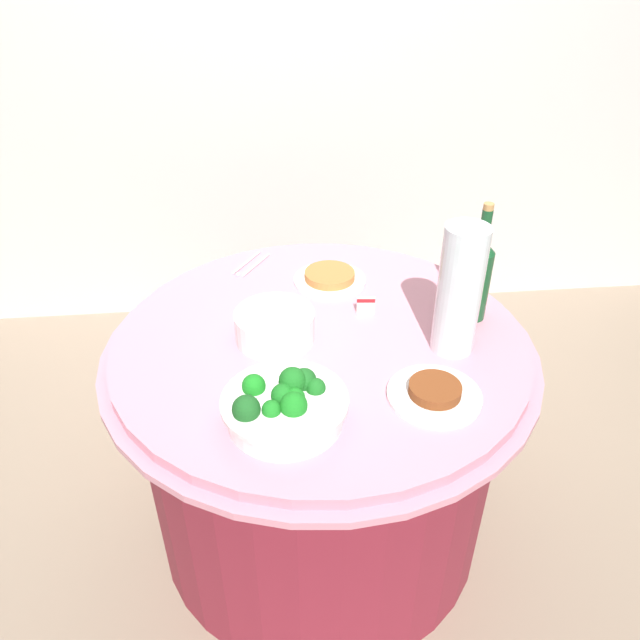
{
  "coord_description": "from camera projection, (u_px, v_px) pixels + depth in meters",
  "views": [
    {
      "loc": [
        -0.13,
        -1.3,
        1.66
      ],
      "look_at": [
        0.0,
        0.0,
        0.79
      ],
      "focal_mm": 33.72,
      "sensor_mm": 36.0,
      "label": 1
    }
  ],
  "objects": [
    {
      "name": "broccoli_bowl",
      "position": [
        284.0,
        405.0,
        1.31
      ],
      "size": [
        0.28,
        0.28,
        0.11
      ],
      "color": "white",
      "rests_on": "buffet_table"
    },
    {
      "name": "food_plate_peanuts",
      "position": [
        330.0,
        278.0,
        1.83
      ],
      "size": [
        0.22,
        0.22,
        0.04
      ],
      "color": "white",
      "rests_on": "buffet_table"
    },
    {
      "name": "ground_plane",
      "position": [
        320.0,
        516.0,
        2.01
      ],
      "size": [
        6.0,
        6.0,
        0.0
      ],
      "primitive_type": "plane",
      "color": "gray"
    },
    {
      "name": "plate_stack",
      "position": [
        275.0,
        325.0,
        1.57
      ],
      "size": [
        0.21,
        0.21,
        0.08
      ],
      "color": "white",
      "rests_on": "buffet_table"
    },
    {
      "name": "serving_tongs",
      "position": [
        250.0,
        265.0,
        1.93
      ],
      "size": [
        0.12,
        0.16,
        0.01
      ],
      "color": "silver",
      "rests_on": "buffet_table"
    },
    {
      "name": "decorative_fruit_vase",
      "position": [
        458.0,
        297.0,
        1.48
      ],
      "size": [
        0.11,
        0.11,
        0.34
      ],
      "color": "silver",
      "rests_on": "buffet_table"
    },
    {
      "name": "food_plate_stir_fry",
      "position": [
        434.0,
        393.0,
        1.39
      ],
      "size": [
        0.22,
        0.22,
        0.04
      ],
      "color": "white",
      "rests_on": "buffet_table"
    },
    {
      "name": "buffet_table",
      "position": [
        320.0,
        435.0,
        1.81
      ],
      "size": [
        1.16,
        1.16,
        0.74
      ],
      "color": "maroon",
      "rests_on": "ground_plane"
    },
    {
      "name": "label_placard_front",
      "position": [
        366.0,
        304.0,
        1.68
      ],
      "size": [
        0.05,
        0.01,
        0.05
      ],
      "color": "white",
      "rests_on": "buffet_table"
    },
    {
      "name": "wine_bottle",
      "position": [
        477.0,
        276.0,
        1.61
      ],
      "size": [
        0.07,
        0.07,
        0.34
      ],
      "color": "#154724",
      "rests_on": "buffet_table"
    },
    {
      "name": "back_wall",
      "position": [
        286.0,
        27.0,
        2.45
      ],
      "size": [
        4.4,
        0.1,
        2.6
      ],
      "primitive_type": "cube",
      "color": "beige",
      "rests_on": "ground_plane"
    }
  ]
}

